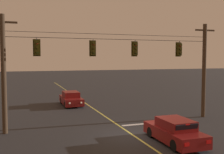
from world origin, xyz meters
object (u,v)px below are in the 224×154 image
Objects in this scene: car_waiting_near_lane at (175,131)px; traffic_light_right_inner at (179,49)px; car_oncoming_lead at (71,99)px; traffic_light_leftmost at (37,47)px; traffic_light_centre at (135,49)px; traffic_light_left_inner at (93,48)px.

traffic_light_right_inner is at bearing 55.21° from car_waiting_near_lane.
traffic_light_right_inner is 0.28× the size of car_oncoming_lead.
car_oncoming_lead is (-6.89, 9.06, -4.86)m from traffic_light_right_inner.
traffic_light_leftmost is 0.28× the size of car_oncoming_lead.
traffic_light_left_inner is at bearing 180.00° from traffic_light_centre.
car_waiting_near_lane is 0.98× the size of car_oncoming_lead.
traffic_light_left_inner is 6.96m from traffic_light_right_inner.
car_waiting_near_lane is (0.17, -5.17, -4.86)m from traffic_light_centre.
traffic_light_leftmost and traffic_light_right_inner have the same top height.
car_waiting_near_lane and car_oncoming_lead have the same top height.
traffic_light_centre and traffic_light_right_inner have the same top height.
traffic_light_centre is at bearing 180.00° from traffic_light_right_inner.
car_waiting_near_lane is at bearing -124.79° from traffic_light_right_inner.
car_waiting_near_lane is (3.37, -5.17, -4.86)m from traffic_light_left_inner.
traffic_light_right_inner is (3.77, 0.00, 0.00)m from traffic_light_centre.
traffic_light_left_inner is 3.19m from traffic_light_centre.
traffic_light_left_inner is at bearing 0.00° from traffic_light_leftmost.
traffic_light_centre is (6.99, 0.00, 0.00)m from traffic_light_leftmost.
car_oncoming_lead is at bearing 127.24° from traffic_light_right_inner.
traffic_light_left_inner is 0.28× the size of car_waiting_near_lane.
traffic_light_centre is at bearing 0.00° from traffic_light_left_inner.
car_oncoming_lead is at bearing 109.01° from traffic_light_centre.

